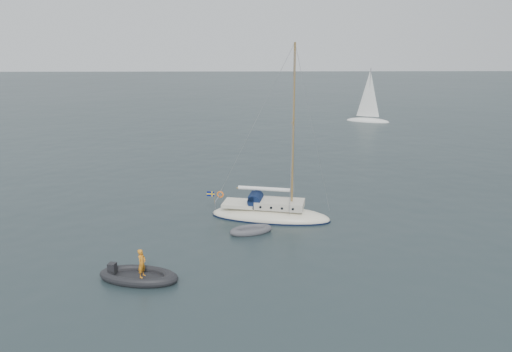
{
  "coord_description": "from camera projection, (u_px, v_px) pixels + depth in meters",
  "views": [
    {
      "loc": [
        -2.95,
        -30.42,
        12.28
      ],
      "look_at": [
        -2.35,
        0.0,
        3.69
      ],
      "focal_mm": 35.0,
      "sensor_mm": 36.0,
      "label": 1
    }
  ],
  "objects": [
    {
      "name": "rib",
      "position": [
        138.0,
        275.0,
        25.91
      ],
      "size": [
        4.28,
        1.95,
        1.76
      ],
      "rotation": [
        0.0,
        0.0,
        -0.2
      ],
      "color": "black",
      "rests_on": "ground"
    },
    {
      "name": "dinghy",
      "position": [
        251.0,
        230.0,
        32.14
      ],
      "size": [
        2.86,
        1.29,
        0.41
      ],
      "rotation": [
        0.0,
        0.0,
        0.33
      ],
      "color": "#4D4E52",
      "rests_on": "ground"
    },
    {
      "name": "ground",
      "position": [
        292.0,
        230.0,
        32.67
      ],
      "size": [
        300.0,
        300.0,
        0.0
      ],
      "primitive_type": "plane",
      "color": "black",
      "rests_on": "ground"
    },
    {
      "name": "distant_yacht_c",
      "position": [
        369.0,
        98.0,
        72.77
      ],
      "size": [
        6.24,
        3.33,
        8.27
      ],
      "rotation": [
        0.0,
        0.0,
        -0.4
      ],
      "color": "silver",
      "rests_on": "ground"
    },
    {
      "name": "sailboat",
      "position": [
        271.0,
        205.0,
        34.52
      ],
      "size": [
        8.74,
        2.62,
        12.44
      ],
      "rotation": [
        0.0,
        0.0,
        -0.21
      ],
      "color": "beige",
      "rests_on": "ground"
    }
  ]
}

